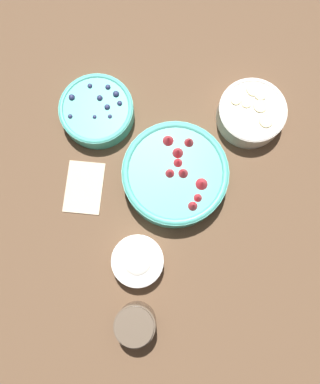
{
  "coord_description": "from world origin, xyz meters",
  "views": [
    {
      "loc": [
        0.15,
        -0.01,
        0.9
      ],
      "look_at": [
        -0.02,
        -0.02,
        0.04
      ],
      "focal_mm": 35.0,
      "sensor_mm": 36.0,
      "label": 1
    }
  ],
  "objects_px": {
    "bowl_strawberries": "(175,174)",
    "jar_chocolate": "(136,323)",
    "bowl_bananas": "(251,113)",
    "bowl_cream": "(138,261)",
    "bowl_blueberries": "(97,111)"
  },
  "relations": [
    {
      "from": "bowl_strawberries",
      "to": "jar_chocolate",
      "type": "relative_size",
      "value": 2.66
    },
    {
      "from": "bowl_strawberries",
      "to": "jar_chocolate",
      "type": "height_order",
      "value": "jar_chocolate"
    },
    {
      "from": "jar_chocolate",
      "to": "bowl_bananas",
      "type": "bearing_deg",
      "value": 151.69
    },
    {
      "from": "bowl_cream",
      "to": "jar_chocolate",
      "type": "distance_m",
      "value": 0.14
    },
    {
      "from": "bowl_cream",
      "to": "jar_chocolate",
      "type": "xyz_separation_m",
      "value": [
        0.14,
        0.0,
        0.01
      ]
    },
    {
      "from": "bowl_strawberries",
      "to": "bowl_bananas",
      "type": "xyz_separation_m",
      "value": [
        -0.16,
        0.19,
        -0.01
      ]
    },
    {
      "from": "bowl_strawberries",
      "to": "jar_chocolate",
      "type": "distance_m",
      "value": 0.35
    },
    {
      "from": "bowl_blueberries",
      "to": "bowl_cream",
      "type": "distance_m",
      "value": 0.38
    },
    {
      "from": "bowl_strawberries",
      "to": "jar_chocolate",
      "type": "bearing_deg",
      "value": -13.77
    },
    {
      "from": "bowl_strawberries",
      "to": "jar_chocolate",
      "type": "xyz_separation_m",
      "value": [
        0.34,
        -0.08,
        0.0
      ]
    },
    {
      "from": "bowl_blueberries",
      "to": "bowl_bananas",
      "type": "distance_m",
      "value": 0.38
    },
    {
      "from": "bowl_blueberries",
      "to": "bowl_cream",
      "type": "relative_size",
      "value": 1.54
    },
    {
      "from": "bowl_blueberries",
      "to": "jar_chocolate",
      "type": "distance_m",
      "value": 0.51
    },
    {
      "from": "bowl_cream",
      "to": "jar_chocolate",
      "type": "bearing_deg",
      "value": 0.13
    },
    {
      "from": "bowl_strawberries",
      "to": "bowl_blueberries",
      "type": "bearing_deg",
      "value": -129.41
    }
  ]
}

